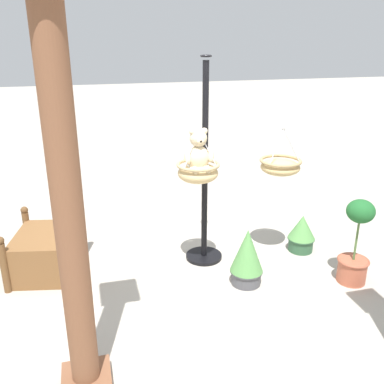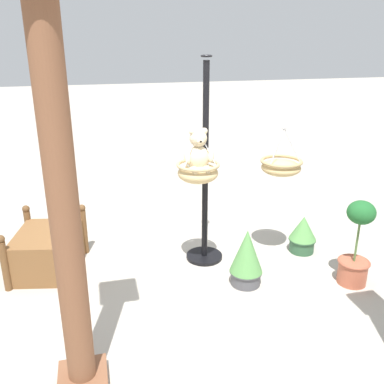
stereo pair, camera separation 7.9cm
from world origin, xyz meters
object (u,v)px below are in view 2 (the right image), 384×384
hanging_basket_with_teddy (198,171)px  potted_plant_trailing_ivy (303,234)px  display_pole_central (205,202)px  wooden_planter_box (48,250)px  potted_plant_small_succulent (356,247)px  hanging_basket_left_high (281,166)px  teddy_bear (199,153)px  greenhouse_pillar_left (65,218)px  potted_plant_bushy_green (247,258)px

hanging_basket_with_teddy → potted_plant_trailing_ivy: 1.69m
display_pole_central → wooden_planter_box: (1.82, -0.15, -0.48)m
potted_plant_small_succulent → wooden_planter_box: bearing=-18.3°
potted_plant_small_succulent → potted_plant_trailing_ivy: 0.84m
wooden_planter_box → hanging_basket_with_teddy: bearing=166.5°
hanging_basket_left_high → hanging_basket_with_teddy: bearing=4.4°
display_pole_central → wooden_planter_box: size_ratio=2.36×
teddy_bear → greenhouse_pillar_left: 1.96m
greenhouse_pillar_left → potted_plant_bushy_green: size_ratio=4.59×
potted_plant_small_succulent → hanging_basket_left_high: bearing=-52.2°
potted_plant_small_succulent → potted_plant_trailing_ivy: bearing=-76.2°
teddy_bear → potted_plant_bushy_green: bearing=138.3°
potted_plant_bushy_green → hanging_basket_left_high: bearing=-138.8°
hanging_basket_with_teddy → greenhouse_pillar_left: bearing=49.0°
hanging_basket_left_high → potted_plant_small_succulent: (-0.58, 0.75, -0.73)m
hanging_basket_with_teddy → potted_plant_trailing_ivy: hanging_basket_with_teddy is taller
potted_plant_trailing_ivy → display_pole_central: bearing=-5.8°
potted_plant_trailing_ivy → potted_plant_bushy_green: bearing=29.6°
hanging_basket_left_high → display_pole_central: bearing=-11.4°
potted_plant_small_succulent → potted_plant_bushy_green: bearing=-12.7°
hanging_basket_with_teddy → potted_plant_trailing_ivy: (-1.39, -0.12, -0.96)m
greenhouse_pillar_left → potted_plant_small_succulent: (-2.88, -0.82, -1.00)m
hanging_basket_with_teddy → wooden_planter_box: (1.67, -0.40, -0.94)m
teddy_bear → wooden_planter_box: size_ratio=0.46×
teddy_bear → hanging_basket_with_teddy: bearing=-90.0°
teddy_bear → greenhouse_pillar_left: greenhouse_pillar_left is taller
hanging_basket_left_high → greenhouse_pillar_left: greenhouse_pillar_left is taller
greenhouse_pillar_left → potted_plant_bushy_green: bearing=-148.2°
hanging_basket_with_teddy → teddy_bear: bearing=90.0°
display_pole_central → potted_plant_bushy_green: display_pole_central is taller
display_pole_central → hanging_basket_with_teddy: 0.55m
potted_plant_bushy_green → potted_plant_small_succulent: size_ratio=0.67×
teddy_bear → potted_plant_bushy_green: (-0.44, 0.39, -1.08)m
greenhouse_pillar_left → potted_plant_trailing_ivy: 3.36m
teddy_bear → hanging_basket_left_high: (-1.00, -0.10, -0.24)m
potted_plant_small_succulent → greenhouse_pillar_left: bearing=15.9°
hanging_basket_left_high → greenhouse_pillar_left: 2.80m
display_pole_central → hanging_basket_with_teddy: bearing=59.0°
hanging_basket_with_teddy → greenhouse_pillar_left: (1.30, 1.49, 0.24)m
hanging_basket_with_teddy → teddy_bear: (0.00, 0.02, 0.21)m
hanging_basket_left_high → potted_plant_bushy_green: hanging_basket_left_high is taller
hanging_basket_left_high → potted_plant_small_succulent: bearing=127.8°
greenhouse_pillar_left → wooden_planter_box: 2.26m
hanging_basket_left_high → wooden_planter_box: (2.67, -0.32, -0.91)m
hanging_basket_left_high → potted_plant_small_succulent: 1.20m
hanging_basket_left_high → potted_plant_trailing_ivy: size_ratio=1.16×
hanging_basket_with_teddy → potted_plant_bushy_green: size_ratio=0.89×
display_pole_central → teddy_bear: bearing=61.2°
teddy_bear → hanging_basket_left_high: size_ratio=0.84×
hanging_basket_with_teddy → wooden_planter_box: size_ratio=0.57×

